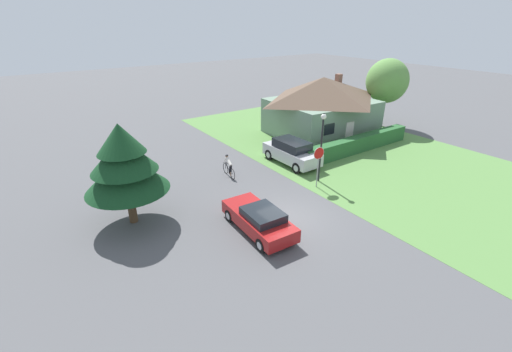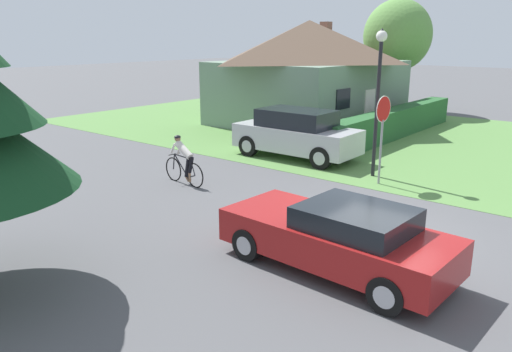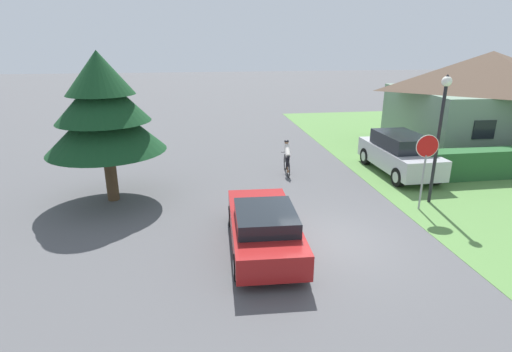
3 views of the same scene
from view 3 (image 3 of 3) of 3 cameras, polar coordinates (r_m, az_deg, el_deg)
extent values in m
plane|color=#515154|center=(12.39, 10.11, -9.25)|extent=(140.00, 140.00, 0.00)
cube|color=slate|center=(26.24, 29.54, 7.23)|extent=(8.94, 7.66, 3.20)
pyramid|color=brown|center=(25.95, 30.48, 12.87)|extent=(9.65, 8.27, 2.04)
cube|color=black|center=(21.88, 29.81, 5.76)|extent=(1.10, 0.11, 0.90)
cube|color=maroon|center=(11.62, 1.08, -7.49)|extent=(2.06, 4.68, 0.69)
cube|color=black|center=(11.00, 1.37, -5.91)|extent=(1.72, 2.08, 0.41)
cylinder|color=black|center=(13.09, -3.35, -5.72)|extent=(0.29, 0.69, 0.68)
cylinder|color=#ADADB2|center=(13.09, -3.35, -5.72)|extent=(0.29, 0.40, 0.39)
cylinder|color=black|center=(13.25, 3.80, -5.42)|extent=(0.29, 0.69, 0.68)
cylinder|color=#ADADB2|center=(13.25, 3.80, -5.42)|extent=(0.29, 0.40, 0.39)
cylinder|color=black|center=(10.33, -2.50, -12.90)|extent=(0.29, 0.69, 0.68)
cylinder|color=#ADADB2|center=(10.33, -2.50, -12.90)|extent=(0.29, 0.40, 0.39)
cylinder|color=black|center=(10.53, 6.68, -12.34)|extent=(0.29, 0.69, 0.68)
cylinder|color=#ADADB2|center=(10.53, 6.68, -12.34)|extent=(0.29, 0.40, 0.39)
torus|color=black|center=(17.70, 4.65, 0.98)|extent=(0.11, 0.78, 0.78)
torus|color=black|center=(18.72, 4.19, 1.98)|extent=(0.11, 0.78, 0.78)
cylinder|color=black|center=(17.91, 4.54, 1.78)|extent=(0.05, 0.19, 0.62)
cylinder|color=black|center=(18.28, 4.37, 2.19)|extent=(0.09, 0.67, 0.66)
cylinder|color=black|center=(18.12, 4.43, 3.04)|extent=(0.11, 0.80, 0.06)
cylinder|color=black|center=(17.89, 4.57, 0.95)|extent=(0.07, 0.36, 0.16)
cylinder|color=black|center=(17.72, 4.63, 1.82)|extent=(0.05, 0.22, 0.49)
cylinder|color=black|center=(18.61, 4.23, 2.70)|extent=(0.05, 0.12, 0.52)
cylinder|color=black|center=(18.50, 4.26, 3.42)|extent=(0.44, 0.06, 0.02)
ellipsoid|color=black|center=(17.74, 4.60, 2.71)|extent=(0.10, 0.21, 0.05)
cylinder|color=black|center=(17.80, 4.61, 2.08)|extent=(0.13, 0.26, 0.52)
cylinder|color=black|center=(17.97, 4.49, 1.98)|extent=(0.13, 0.27, 0.68)
cylinder|color=#8C6647|center=(17.98, 4.55, 0.94)|extent=(0.08, 0.08, 0.30)
cylinder|color=#8C6647|center=(18.17, 4.58, 0.81)|extent=(0.17, 0.08, 0.21)
cylinder|color=silver|center=(17.97, 4.49, 3.63)|extent=(0.28, 0.72, 0.54)
cylinder|color=silver|center=(18.23, 4.42, 3.76)|extent=(0.09, 0.26, 0.36)
cylinder|color=silver|center=(18.49, 4.22, 3.99)|extent=(0.09, 0.26, 0.36)
sphere|color=#8C6647|center=(18.18, 4.39, 4.83)|extent=(0.19, 0.19, 0.19)
ellipsoid|color=black|center=(18.17, 4.39, 4.99)|extent=(0.22, 0.18, 0.12)
cube|color=#B7B7BC|center=(19.18, 19.77, 2.54)|extent=(1.97, 4.75, 0.88)
cube|color=black|center=(19.00, 20.02, 4.73)|extent=(1.72, 2.76, 0.63)
cylinder|color=black|center=(20.27, 15.43, 2.75)|extent=(0.28, 0.80, 0.80)
cylinder|color=#ADADB2|center=(20.27, 15.43, 2.75)|extent=(0.29, 0.47, 0.46)
cylinder|color=black|center=(21.02, 19.65, 2.89)|extent=(0.28, 0.80, 0.80)
cylinder|color=#ADADB2|center=(21.02, 19.65, 2.89)|extent=(0.29, 0.47, 0.46)
cylinder|color=black|center=(17.54, 19.67, -0.16)|extent=(0.28, 0.80, 0.80)
cylinder|color=#ADADB2|center=(17.54, 19.67, -0.16)|extent=(0.29, 0.47, 0.46)
cylinder|color=black|center=(18.40, 24.31, 0.12)|extent=(0.28, 0.80, 0.80)
cylinder|color=#ADADB2|center=(18.40, 24.31, 0.12)|extent=(0.29, 0.47, 0.46)
cylinder|color=gray|center=(15.24, 22.65, -0.89)|extent=(0.07, 0.07, 2.02)
cylinder|color=red|center=(14.88, 23.29, 3.93)|extent=(0.75, 0.10, 0.75)
cylinder|color=silver|center=(14.88, 23.29, 3.93)|extent=(0.80, 0.09, 0.80)
cylinder|color=black|center=(15.77, 24.44, 3.82)|extent=(0.12, 0.12, 4.29)
sphere|color=white|center=(15.40, 25.60, 12.10)|extent=(0.35, 0.35, 0.35)
cone|color=black|center=(15.39, 25.70, 12.74)|extent=(0.21, 0.21, 0.14)
cylinder|color=#4C3823|center=(15.91, -19.99, 0.06)|extent=(0.43, 0.43, 1.93)
cone|color=#143D1E|center=(15.44, -20.80, 6.93)|extent=(4.24, 4.24, 1.97)
cone|color=#143D1E|center=(15.29, -21.22, 10.48)|extent=(3.30, 3.30, 1.74)
cone|color=#143D1E|center=(15.21, -21.60, 13.59)|extent=(2.37, 2.37, 1.50)
camera|label=1|loc=(8.31, -122.39, 21.76)|focal=24.00mm
camera|label=2|loc=(8.60, -54.72, 1.99)|focal=35.00mm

